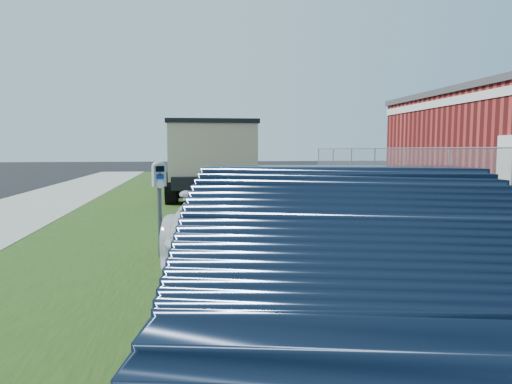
{
  "coord_description": "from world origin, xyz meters",
  "views": [
    {
      "loc": [
        -2.63,
        -6.97,
        1.76
      ],
      "look_at": [
        -1.4,
        1.0,
        1.0
      ],
      "focal_mm": 32.0,
      "sensor_mm": 36.0,
      "label": 1
    }
  ],
  "objects": [
    {
      "name": "ground",
      "position": [
        0.0,
        0.0,
        0.0
      ],
      "size": [
        120.0,
        120.0,
        0.0
      ],
      "primitive_type": "plane",
      "color": "black",
      "rests_on": "ground"
    },
    {
      "name": "streetside",
      "position": [
        -5.57,
        2.0,
        0.07
      ],
      "size": [
        6.12,
        50.0,
        0.15
      ],
      "color": "gray",
      "rests_on": "ground"
    },
    {
      "name": "chainlink_fence",
      "position": [
        6.0,
        7.0,
        1.26
      ],
      "size": [
        0.06,
        30.06,
        30.0
      ],
      "color": "slate",
      "rests_on": "ground"
    },
    {
      "name": "parking_meter",
      "position": [
        -3.03,
        -0.05,
        1.18
      ],
      "size": [
        0.23,
        0.18,
        1.45
      ],
      "rotation": [
        0.0,
        0.0,
        0.3
      ],
      "color": "#3F4247",
      "rests_on": "ground"
    },
    {
      "name": "white_wagon",
      "position": [
        -1.67,
        1.23,
        0.72
      ],
      "size": [
        2.97,
        5.27,
        1.44
      ],
      "primitive_type": "imported",
      "rotation": [
        0.0,
        0.0,
        -0.2
      ],
      "color": "silver",
      "rests_on": "ground"
    },
    {
      "name": "navy_sedan",
      "position": [
        -1.72,
        -4.46,
        0.82
      ],
      "size": [
        2.64,
        5.22,
        1.64
      ],
      "primitive_type": "imported",
      "rotation": [
        0.0,
        0.0,
        -0.19
      ],
      "color": "black",
      "rests_on": "ground"
    },
    {
      "name": "dump_truck",
      "position": [
        -1.66,
        9.69,
        1.55
      ],
      "size": [
        3.15,
        7.19,
        2.76
      ],
      "rotation": [
        0.0,
        0.0,
        -0.05
      ],
      "color": "black",
      "rests_on": "ground"
    }
  ]
}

